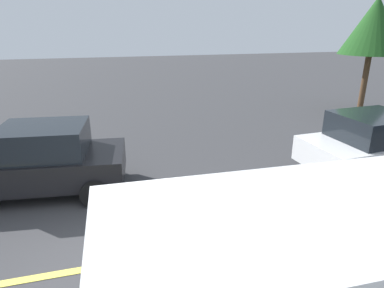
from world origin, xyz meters
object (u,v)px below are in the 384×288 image
object	(u,v)px
car_black_far_lane	(40,160)
white_van	(336,277)
tree_left_verge	(374,26)
car_white_near_curb	(375,144)

from	to	relation	value
car_black_far_lane	white_van	bearing A→B (deg)	-55.19
car_black_far_lane	tree_left_verge	xyz separation A→B (m)	(13.17, 4.56, 2.99)
car_black_far_lane	tree_left_verge	distance (m)	14.25
white_van	tree_left_verge	size ratio (longest dim) A/B	1.04
car_white_near_curb	tree_left_verge	distance (m)	7.90
car_white_near_curb	car_black_far_lane	bearing A→B (deg)	172.38
white_van	tree_left_verge	xyz separation A→B (m)	(9.27, 10.17, 2.57)
white_van	car_black_far_lane	xyz separation A→B (m)	(-3.90, 5.60, -0.42)
car_white_near_curb	tree_left_verge	xyz separation A→B (m)	(4.55, 5.72, 3.00)
car_black_far_lane	tree_left_verge	bearing A→B (deg)	19.12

